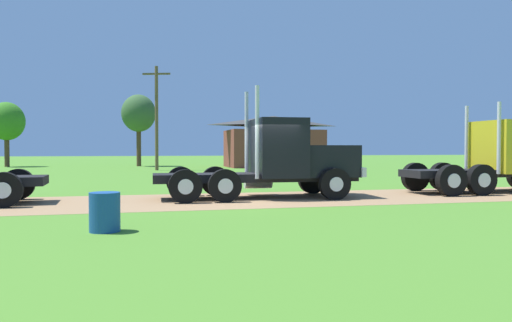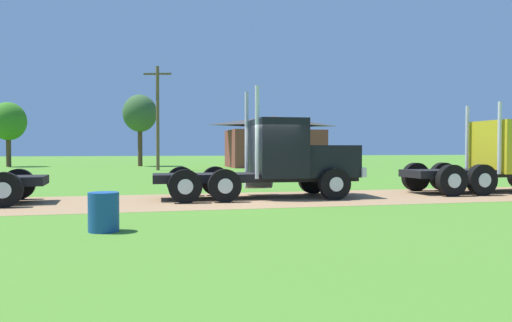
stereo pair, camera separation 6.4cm
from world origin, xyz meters
name	(u,v)px [view 2 (the right image)]	position (x,y,z in m)	size (l,w,h in m)	color
ground_plane	(258,199)	(0.00, 0.00, 0.00)	(200.00, 200.00, 0.00)	#4A7F27
dirt_track	(258,199)	(0.00, 0.00, 0.00)	(120.00, 5.01, 0.01)	#99744F
truck_foreground_white	(282,161)	(0.96, 0.49, 1.29)	(7.17, 2.83, 3.78)	black
truck_near_left	(509,158)	(10.40, 0.59, 1.34)	(7.24, 2.71, 3.46)	black
steel_barrel	(104,212)	(-4.60, -5.44, 0.41)	(0.63, 0.63, 0.81)	#19478C
shed_building	(275,142)	(8.27, 27.99, 2.29)	(9.00, 5.68, 4.77)	brown
utility_pole_near	(158,115)	(-2.62, 23.13, 4.34)	(2.14, 0.79, 8.18)	brown
tree_mid	(8,122)	(-16.12, 34.03, 4.25)	(3.27, 3.27, 6.09)	#513823
tree_right	(140,114)	(-4.02, 32.63, 5.09)	(3.29, 3.29, 6.96)	#513823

